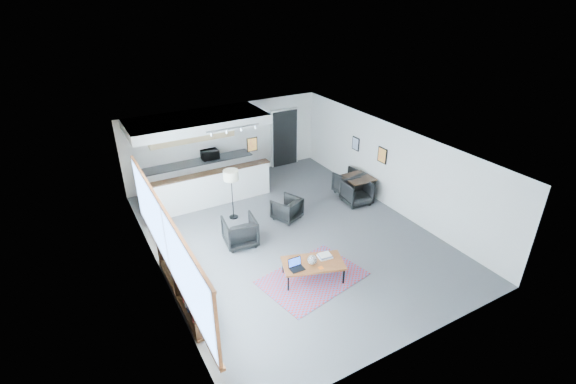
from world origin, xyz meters
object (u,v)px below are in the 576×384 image
book_stack (325,256)px  armchair_left (240,230)px  floor_lamp (231,177)px  dining_chair_near (357,193)px  ceramic_pot (312,260)px  coffee_table (313,264)px  microwave (210,154)px  dining_table (358,179)px  armchair_right (287,208)px  dining_chair_far (349,183)px  laptop (296,265)px

book_stack → armchair_left: 2.48m
floor_lamp → dining_chair_near: (3.73, -1.08, -0.97)m
ceramic_pot → book_stack: bearing=9.1°
coffee_table → microwave: (-0.26, 6.03, 0.69)m
coffee_table → book_stack: size_ratio=4.47×
armchair_left → dining_table: (4.34, 0.58, 0.24)m
book_stack → microwave: bearing=95.8°
armchair_right → microwave: (-1.08, 3.33, 0.75)m
dining_chair_near → dining_chair_far: bearing=79.5°
coffee_table → ceramic_pot: bearing=-126.7°
laptop → book_stack: bearing=1.8°
dining_table → dining_chair_far: bearing=94.3°
armchair_right → ceramic_pot: bearing=49.2°
ceramic_pot → floor_lamp: 3.69m
ceramic_pot → armchair_right: 2.88m
microwave → laptop: bearing=-93.3°
coffee_table → dining_table: (3.45, 2.76, 0.24)m
armchair_right → dining_table: size_ratio=0.83×
dining_table → laptop: bearing=-144.9°
laptop → armchair_left: (-0.44, 2.16, -0.11)m
armchair_right → dining_chair_far: bearing=166.7°
coffee_table → floor_lamp: bearing=116.8°
coffee_table → floor_lamp: size_ratio=1.04×
laptop → floor_lamp: bearing=92.4°
armchair_left → dining_table: bearing=-164.4°
armchair_right → microwave: bearing=-95.3°
coffee_table → dining_chair_near: bearing=56.1°
ceramic_pot → floor_lamp: bearing=97.4°
dining_chair_near → armchair_left: bearing=-169.7°
book_stack → armchair_left: (-1.24, 2.15, -0.08)m
ceramic_pot → dining_chair_far: size_ratio=0.31×
ceramic_pot → coffee_table: bearing=34.8°
coffee_table → floor_lamp: (-0.52, 3.55, 0.90)m
book_stack → dining_chair_near: bearing=40.5°
ceramic_pot → dining_chair_near: 4.12m
armchair_right → dining_chair_near: bearing=151.2°
dining_chair_far → armchair_left: bearing=1.7°
dining_chair_near → book_stack: bearing=-133.3°
ceramic_pot → dining_chair_far: dining_chair_far is taller
dining_table → coffee_table: bearing=-141.3°
dining_chair_near → ceramic_pot: bearing=-136.2°
book_stack → dining_chair_far: size_ratio=0.50×
armchair_left → microwave: microwave is taller
ceramic_pot → microwave: size_ratio=0.40×
coffee_table → armchair_left: 2.36m
laptop → coffee_table: bearing=-1.5°
ceramic_pot → armchair_right: size_ratio=0.30×
microwave → coffee_table: bearing=-89.0°
ceramic_pot → microwave: bearing=92.0°
book_stack → floor_lamp: size_ratio=0.23×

